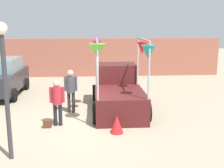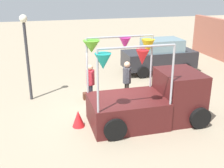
{
  "view_description": "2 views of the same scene",
  "coord_description": "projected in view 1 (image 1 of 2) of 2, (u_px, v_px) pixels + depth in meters",
  "views": [
    {
      "loc": [
        0.24,
        -10.09,
        3.58
      ],
      "look_at": [
        0.94,
        0.22,
        1.34
      ],
      "focal_mm": 45.0,
      "sensor_mm": 36.0,
      "label": 1
    },
    {
      "loc": [
        9.84,
        -2.46,
        4.76
      ],
      "look_at": [
        0.26,
        0.12,
        1.2
      ],
      "focal_mm": 45.0,
      "sensor_mm": 36.0,
      "label": 2
    }
  ],
  "objects": [
    {
      "name": "handbag",
      "position": [
        47.0,
        124.0,
        9.81
      ],
      "size": [
        0.28,
        0.16,
        0.28
      ],
      "primitive_type": "cube",
      "color": "#592D1E",
      "rests_on": "ground"
    },
    {
      "name": "ground_plane",
      "position": [
        88.0,
        120.0,
        10.57
      ],
      "size": [
        60.0,
        60.0,
        0.0
      ],
      "primitive_type": "plane",
      "color": "gray"
    },
    {
      "name": "street_lamp",
      "position": [
        4.0,
        71.0,
        7.09
      ],
      "size": [
        0.32,
        0.32,
        3.62
      ],
      "color": "#333338",
      "rests_on": "ground"
    },
    {
      "name": "vendor_truck",
      "position": [
        117.0,
        89.0,
        11.85
      ],
      "size": [
        2.41,
        4.1,
        3.03
      ],
      "color": "#4C1919",
      "rests_on": "ground"
    },
    {
      "name": "person_vendor",
      "position": [
        71.0,
        87.0,
        11.29
      ],
      "size": [
        0.53,
        0.34,
        1.76
      ],
      "color": "#2D2823",
      "rests_on": "ground"
    },
    {
      "name": "person_customer",
      "position": [
        57.0,
        99.0,
        9.85
      ],
      "size": [
        0.53,
        0.34,
        1.65
      ],
      "color": "black",
      "rests_on": "ground"
    },
    {
      "name": "parked_car",
      "position": [
        3.0,
        77.0,
        14.1
      ],
      "size": [
        1.88,
        4.0,
        1.88
      ],
      "color": "#26262B",
      "rests_on": "ground"
    },
    {
      "name": "folded_kite_bundle_crimson",
      "position": [
        117.0,
        124.0,
        9.3
      ],
      "size": [
        0.59,
        0.59,
        0.6
      ],
      "primitive_type": "cone",
      "rotation": [
        0.0,
        0.0,
        0.44
      ],
      "color": "red",
      "rests_on": "ground"
    },
    {
      "name": "brick_boundary_wall",
      "position": [
        90.0,
        57.0,
        19.23
      ],
      "size": [
        18.0,
        0.36,
        2.6
      ],
      "primitive_type": "cube",
      "color": "#9E5947",
      "rests_on": "ground"
    }
  ]
}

